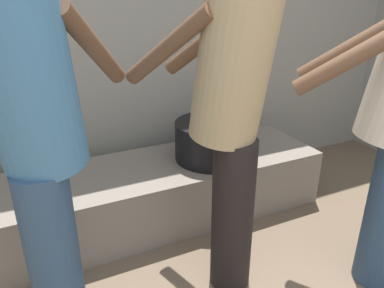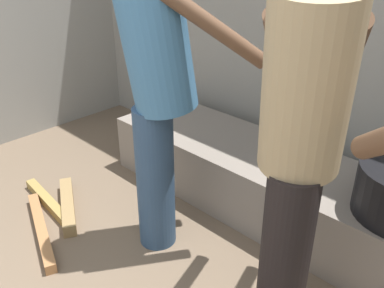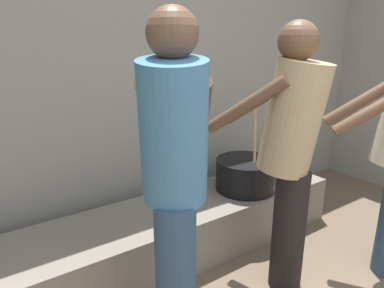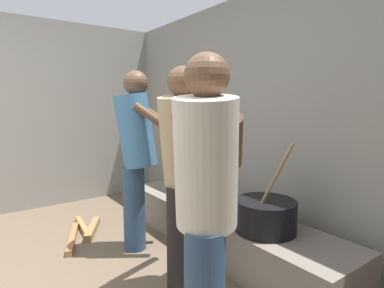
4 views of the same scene
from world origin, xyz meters
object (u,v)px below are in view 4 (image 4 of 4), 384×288
(cooking_pot_main, at_px, (266,215))
(cook_in_blue_shirt, at_px, (137,149))
(cook_in_tan_shirt, at_px, (183,165))
(cook_in_cream_shirt, at_px, (206,198))

(cooking_pot_main, relative_size, cook_in_blue_shirt, 0.42)
(cooking_pot_main, distance_m, cook_in_tan_shirt, 0.78)
(cook_in_tan_shirt, bearing_deg, cooking_pot_main, 67.99)
(cook_in_blue_shirt, distance_m, cook_in_tan_shirt, 0.77)
(cook_in_cream_shirt, height_order, cook_in_tan_shirt, cook_in_tan_shirt)
(cook_in_blue_shirt, xyz_separation_m, cook_in_tan_shirt, (0.77, -0.02, -0.02))
(cooking_pot_main, height_order, cook_in_blue_shirt, cook_in_blue_shirt)
(cook_in_blue_shirt, relative_size, cook_in_tan_shirt, 1.02)
(cooking_pot_main, xyz_separation_m, cook_in_tan_shirt, (-0.25, -0.61, 0.42))
(cooking_pot_main, relative_size, cook_in_tan_shirt, 0.43)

